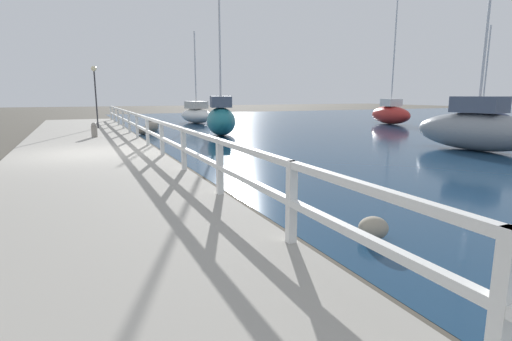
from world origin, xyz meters
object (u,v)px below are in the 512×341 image
Objects in this scene: dock_lamp at (95,82)px; sailboat_white at (196,114)px; sailboat_navy at (481,118)px; sailboat_red at (390,114)px; sailboat_gray at (477,128)px; sailboat_teal at (221,119)px; mooring_bollard at (94,130)px.

dock_lamp is 0.51× the size of sailboat_white.
dock_lamp is 0.55× the size of sailboat_navy.
sailboat_white is (-11.62, 6.17, -0.08)m from sailboat_red.
sailboat_gray reaches higher than dock_lamp.
sailboat_teal is at bearing 158.39° from sailboat_navy.
sailboat_teal is 1.24× the size of sailboat_white.
sailboat_white is at bearing 54.33° from mooring_bollard.
sailboat_navy is at bearing 3.52° from sailboat_teal.
sailboat_teal is 0.95× the size of sailboat_red.
sailboat_white is at bearing 37.19° from dock_lamp.
mooring_bollard is 20.45m from sailboat_navy.
dock_lamp is 0.39× the size of sailboat_red.
sailboat_white is at bearing 128.13° from sailboat_navy.
mooring_bollard is 11.98m from sailboat_white.
dock_lamp is 0.42× the size of sailboat_gray.
dock_lamp is at bearing -178.33° from sailboat_red.
sailboat_red is (18.60, 3.56, 0.15)m from mooring_bollard.
sailboat_white is 1.07× the size of sailboat_navy.
dock_lamp is 8.53m from sailboat_white.
sailboat_red is at bearing 50.65° from sailboat_gray.
sailboat_teal is at bearing 116.88° from sailboat_gray.
sailboat_gray is at bearing -155.30° from sailboat_navy.
sailboat_navy reaches higher than dock_lamp.
sailboat_navy reaches higher than mooring_bollard.
sailboat_white is (1.28, 8.80, -0.19)m from sailboat_teal.
sailboat_white is at bearing 95.63° from sailboat_teal.
mooring_bollard is at bearing -156.89° from sailboat_teal.
sailboat_navy is (20.37, -1.76, 0.07)m from mooring_bollard.
sailboat_teal is 13.16m from sailboat_red.
sailboat_navy is at bearing -66.36° from sailboat_red.
sailboat_red reaches higher than mooring_bollard.
sailboat_teal is at bearing -163.18° from sailboat_red.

